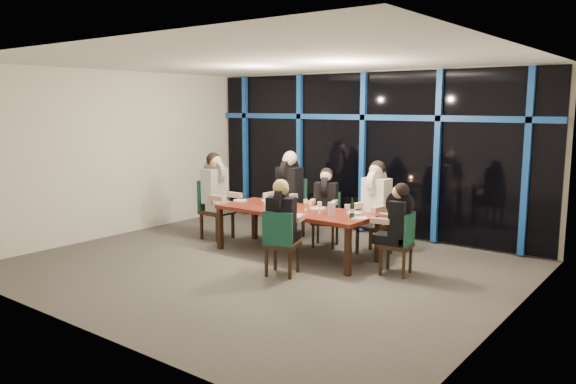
% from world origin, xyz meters
% --- Properties ---
extents(room, '(7.04, 7.00, 3.02)m').
position_xyz_m(room, '(0.00, 0.00, 2.02)').
color(room, '#5A554F').
rests_on(room, ground).
extents(window_wall, '(6.86, 0.43, 2.94)m').
position_xyz_m(window_wall, '(0.01, 2.93, 1.55)').
color(window_wall, black).
rests_on(window_wall, ground).
extents(dining_table, '(2.60, 1.00, 0.75)m').
position_xyz_m(dining_table, '(0.00, 0.80, 0.68)').
color(dining_table, maroon).
rests_on(dining_table, ground).
extents(chair_far_left, '(0.50, 0.50, 1.07)m').
position_xyz_m(chair_far_left, '(-0.85, 1.81, 0.60)').
color(chair_far_left, black).
rests_on(chair_far_left, ground).
extents(chair_far_mid, '(0.55, 0.55, 0.91)m').
position_xyz_m(chair_far_mid, '(0.03, 1.64, 0.51)').
color(chair_far_mid, black).
rests_on(chair_far_mid, ground).
extents(chair_far_right, '(0.51, 0.51, 1.03)m').
position_xyz_m(chair_far_right, '(0.97, 1.72, 0.57)').
color(chair_far_right, black).
rests_on(chair_far_right, ground).
extents(chair_end_left, '(0.49, 0.49, 1.06)m').
position_xyz_m(chair_end_left, '(-1.88, 0.85, 0.59)').
color(chair_end_left, black).
rests_on(chair_end_left, ground).
extents(chair_end_right, '(0.48, 0.48, 0.90)m').
position_xyz_m(chair_end_right, '(1.82, 0.86, 0.50)').
color(chair_end_right, black).
rests_on(chair_end_right, ground).
extents(chair_near_mid, '(0.55, 0.55, 0.93)m').
position_xyz_m(chair_near_mid, '(0.49, -0.23, 0.52)').
color(chair_near_mid, black).
rests_on(chair_near_mid, ground).
extents(diner_far_left, '(0.53, 0.66, 1.04)m').
position_xyz_m(diner_far_left, '(-0.85, 1.72, 1.02)').
color(diner_far_left, black).
rests_on(diner_far_left, ground).
extents(diner_far_mid, '(0.56, 0.62, 0.89)m').
position_xyz_m(diner_far_mid, '(0.06, 1.57, 0.87)').
color(diner_far_mid, black).
rests_on(diner_far_mid, ground).
extents(diner_far_right, '(0.53, 0.66, 1.00)m').
position_xyz_m(diner_far_right, '(0.96, 1.63, 0.98)').
color(diner_far_right, white).
rests_on(diner_far_right, ground).
extents(diner_end_left, '(0.66, 0.53, 1.03)m').
position_xyz_m(diner_end_left, '(-1.79, 0.85, 1.01)').
color(diner_end_left, black).
rests_on(diner_end_left, ground).
extents(diner_end_right, '(0.59, 0.48, 0.87)m').
position_xyz_m(diner_end_right, '(1.74, 0.85, 0.86)').
color(diner_end_right, black).
rests_on(diner_end_right, ground).
extents(diner_near_mid, '(0.55, 0.64, 0.91)m').
position_xyz_m(diner_near_mid, '(0.47, -0.15, 0.89)').
color(diner_near_mid, black).
rests_on(diner_near_mid, ground).
extents(plate_far_left, '(0.24, 0.24, 0.01)m').
position_xyz_m(plate_far_left, '(-0.86, 1.15, 0.76)').
color(plate_far_left, white).
rests_on(plate_far_left, dining_table).
extents(plate_far_mid, '(0.24, 0.24, 0.01)m').
position_xyz_m(plate_far_mid, '(0.26, 1.04, 0.76)').
color(plate_far_mid, white).
rests_on(plate_far_mid, dining_table).
extents(plate_far_right, '(0.24, 0.24, 0.01)m').
position_xyz_m(plate_far_right, '(0.92, 1.07, 0.76)').
color(plate_far_right, white).
rests_on(plate_far_right, dining_table).
extents(plate_end_left, '(0.24, 0.24, 0.01)m').
position_xyz_m(plate_end_left, '(-1.23, 0.85, 0.76)').
color(plate_end_left, white).
rests_on(plate_end_left, dining_table).
extents(plate_end_right, '(0.24, 0.24, 0.01)m').
position_xyz_m(plate_end_right, '(1.18, 0.76, 0.76)').
color(plate_end_right, white).
rests_on(plate_end_right, dining_table).
extents(plate_near_mid, '(0.24, 0.24, 0.01)m').
position_xyz_m(plate_near_mid, '(0.30, 0.39, 0.76)').
color(plate_near_mid, white).
rests_on(plate_near_mid, dining_table).
extents(wine_bottle, '(0.07, 0.07, 0.30)m').
position_xyz_m(wine_bottle, '(1.08, 0.72, 0.87)').
color(wine_bottle, black).
rests_on(wine_bottle, dining_table).
extents(water_pitcher, '(0.12, 0.11, 0.20)m').
position_xyz_m(water_pitcher, '(0.74, 0.70, 0.85)').
color(water_pitcher, silver).
rests_on(water_pitcher, dining_table).
extents(tea_light, '(0.05, 0.05, 0.03)m').
position_xyz_m(tea_light, '(-0.08, 0.67, 0.77)').
color(tea_light, '#FF9D4C').
rests_on(tea_light, dining_table).
extents(wine_glass_a, '(0.07, 0.07, 0.17)m').
position_xyz_m(wine_glass_a, '(-0.38, 0.73, 0.88)').
color(wine_glass_a, silver).
rests_on(wine_glass_a, dining_table).
extents(wine_glass_b, '(0.06, 0.06, 0.17)m').
position_xyz_m(wine_glass_b, '(0.15, 0.87, 0.87)').
color(wine_glass_b, silver).
rests_on(wine_glass_b, dining_table).
extents(wine_glass_c, '(0.07, 0.07, 0.17)m').
position_xyz_m(wine_glass_c, '(0.48, 0.77, 0.88)').
color(wine_glass_c, silver).
rests_on(wine_glass_c, dining_table).
extents(wine_glass_d, '(0.07, 0.07, 0.19)m').
position_xyz_m(wine_glass_d, '(-0.64, 0.81, 0.89)').
color(wine_glass_d, silver).
rests_on(wine_glass_d, dining_table).
extents(wine_glass_e, '(0.06, 0.06, 0.16)m').
position_xyz_m(wine_glass_e, '(0.90, 0.87, 0.87)').
color(wine_glass_e, silver).
rests_on(wine_glass_e, dining_table).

